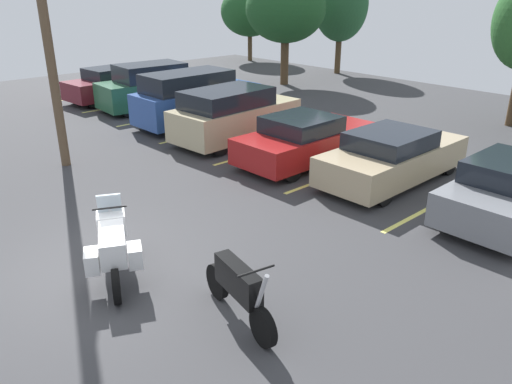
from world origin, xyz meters
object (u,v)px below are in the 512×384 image
(car_red, at_px, (306,140))
(car_green, at_px, (153,87))
(motorcycle_touring, at_px, (113,244))
(car_tan, at_px, (393,157))
(motorcycle_second, at_px, (239,289))
(car_maroon, at_px, (113,85))
(car_champagne, at_px, (234,115))
(car_blue, at_px, (195,98))
(utility_pole, at_px, (43,13))

(car_red, bearing_deg, car_green, 177.30)
(motorcycle_touring, distance_m, car_green, 13.52)
(motorcycle_touring, height_order, car_tan, car_tan)
(motorcycle_second, bearing_deg, car_maroon, 158.43)
(car_green, height_order, car_champagne, car_green)
(car_green, height_order, car_red, car_green)
(car_blue, height_order, car_champagne, car_blue)
(car_blue, xyz_separation_m, car_tan, (8.42, 0.33, -0.31))
(car_tan, bearing_deg, utility_pole, -140.48)
(motorcycle_touring, bearing_deg, car_blue, 136.01)
(car_red, bearing_deg, car_blue, 177.93)
(car_blue, bearing_deg, car_tan, 2.26)
(motorcycle_touring, height_order, utility_pole, utility_pole)
(car_green, xyz_separation_m, car_champagne, (5.99, -0.58, -0.02))
(car_blue, distance_m, car_tan, 8.43)
(car_champagne, bearing_deg, motorcycle_second, -39.65)
(car_red, bearing_deg, car_maroon, -179.65)
(motorcycle_touring, xyz_separation_m, motorcycle_second, (2.54, 0.80, -0.07))
(car_maroon, distance_m, car_red, 11.71)
(car_green, distance_m, utility_pole, 8.11)
(car_maroon, relative_size, car_green, 0.94)
(car_tan, bearing_deg, car_champagne, -173.16)
(car_maroon, height_order, car_champagne, car_champagne)
(car_champagne, height_order, car_red, car_champagne)
(car_green, bearing_deg, car_blue, -3.79)
(motorcycle_second, xyz_separation_m, car_red, (-4.52, 6.49, 0.12))
(motorcycle_touring, xyz_separation_m, car_tan, (0.65, 7.83, 0.04))
(motorcycle_touring, xyz_separation_m, car_red, (-1.98, 7.29, 0.05))
(car_green, height_order, car_tan, car_green)
(car_champagne, height_order, car_tan, car_champagne)
(car_blue, relative_size, car_tan, 1.05)
(car_green, height_order, car_blue, car_blue)
(motorcycle_touring, relative_size, car_champagne, 0.44)
(car_red, distance_m, utility_pole, 7.94)
(motorcycle_touring, distance_m, utility_pole, 7.73)
(car_champagne, height_order, utility_pole, utility_pole)
(car_tan, bearing_deg, motorcycle_second, -74.94)
(motorcycle_touring, relative_size, car_red, 0.44)
(car_champagne, xyz_separation_m, car_tan, (5.76, 0.69, -0.21))
(motorcycle_second, xyz_separation_m, car_green, (-13.64, 6.92, 0.35))
(motorcycle_second, distance_m, car_green, 15.30)
(car_maroon, bearing_deg, motorcycle_touring, -27.79)
(motorcycle_touring, relative_size, car_tan, 0.43)
(car_green, bearing_deg, car_champagne, -5.52)
(car_champagne, relative_size, car_red, 1.01)
(car_maroon, bearing_deg, motorcycle_second, -21.57)
(car_red, height_order, utility_pole, utility_pole)
(motorcycle_second, xyz_separation_m, car_blue, (-10.31, 6.70, 0.43))
(car_tan, distance_m, utility_pole, 10.02)
(car_tan, bearing_deg, car_maroon, -177.55)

